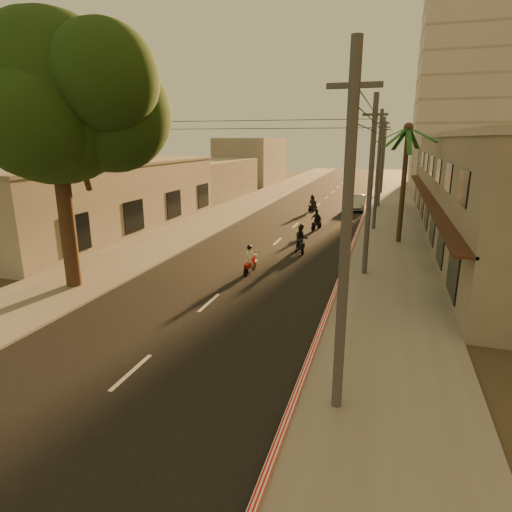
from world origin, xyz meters
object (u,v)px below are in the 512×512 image
object	(u,v)px
palm_tree	(408,135)
scooter_far_a	(313,204)
scooter_mid_a	(301,240)
parked_car	(357,202)
scooter_red	(250,261)
broadleaf_tree	(63,101)
scooter_mid_b	(316,220)

from	to	relation	value
palm_tree	scooter_far_a	world-z (taller)	palm_tree
scooter_mid_a	parked_car	size ratio (longest dim) A/B	0.41
scooter_red	scooter_mid_a	world-z (taller)	scooter_mid_a
scooter_red	scooter_far_a	size ratio (longest dim) A/B	0.95
broadleaf_tree	scooter_far_a	xyz separation A→B (m)	(6.74, 25.11, -7.71)
scooter_mid_a	parked_car	world-z (taller)	scooter_mid_a
broadleaf_tree	palm_tree	distance (m)	20.18
scooter_red	parked_car	world-z (taller)	scooter_red
palm_tree	scooter_mid_a	xyz separation A→B (m)	(-5.87, -4.42, -6.31)
scooter_mid_b	scooter_far_a	size ratio (longest dim) A/B	0.99
scooter_red	parked_car	distance (m)	23.55
broadleaf_tree	scooter_mid_a	world-z (taller)	broadleaf_tree
scooter_mid_b	broadleaf_tree	bearing A→B (deg)	-101.26
scooter_mid_b	parked_car	xyz separation A→B (m)	(2.33, 11.02, -0.02)
scooter_red	scooter_far_a	distance (m)	20.74
broadleaf_tree	scooter_far_a	bearing A→B (deg)	74.98
palm_tree	scooter_mid_b	size ratio (longest dim) A/B	4.93
palm_tree	scooter_mid_b	distance (m)	9.25
broadleaf_tree	scooter_mid_a	size ratio (longest dim) A/B	6.62
scooter_red	scooter_mid_b	xyz separation A→B (m)	(1.51, 12.21, 0.07)
broadleaf_tree	parked_car	world-z (taller)	broadleaf_tree
broadleaf_tree	scooter_mid_b	bearing A→B (deg)	62.84
palm_tree	scooter_mid_a	size ratio (longest dim) A/B	4.49
palm_tree	scooter_mid_b	bearing A→B (deg)	155.84
palm_tree	parked_car	distance (m)	15.64
scooter_mid_a	scooter_mid_b	size ratio (longest dim) A/B	1.10
palm_tree	scooter_mid_a	distance (m)	9.69
scooter_mid_a	scooter_mid_b	distance (m)	7.16
scooter_mid_a	scooter_mid_b	xyz separation A→B (m)	(-0.23, 7.16, -0.08)
broadleaf_tree	scooter_mid_b	size ratio (longest dim) A/B	7.28
scooter_mid_b	parked_car	size ratio (longest dim) A/B	0.37
broadleaf_tree	scooter_far_a	size ratio (longest dim) A/B	7.18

